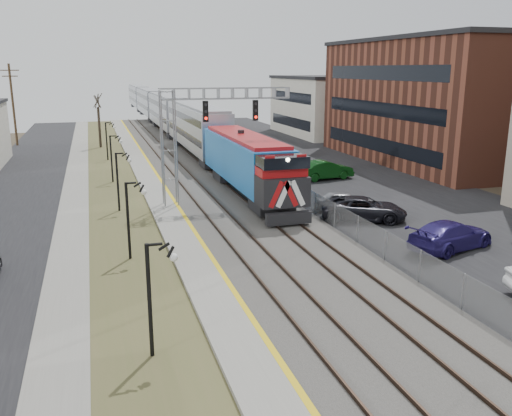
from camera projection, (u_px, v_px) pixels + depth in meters
name	position (u px, v px, depth m)	size (l,w,h in m)	color
street_west	(13.00, 196.00, 41.09)	(7.00, 120.00, 0.04)	black
sidewalk	(75.00, 192.00, 42.34)	(2.00, 120.00, 0.08)	gray
grass_median	(115.00, 190.00, 43.18)	(4.00, 120.00, 0.06)	#4D4F2A
platform	(153.00, 186.00, 44.00)	(2.00, 120.00, 0.24)	gray
ballast_bed	(213.00, 183.00, 45.41)	(8.00, 120.00, 0.20)	#595651
parking_lot	(343.00, 176.00, 48.79)	(16.00, 120.00, 0.04)	black
platform_edge	(163.00, 184.00, 44.22)	(0.24, 120.00, 0.01)	gold
track_near	(189.00, 182.00, 44.80)	(1.58, 120.00, 0.15)	#2D2119
track_far	(230.00, 180.00, 45.79)	(1.58, 120.00, 0.15)	#2D2119
train	(164.00, 112.00, 83.65)	(3.00, 108.65, 5.33)	blue
signal_gantry	(193.00, 126.00, 36.76)	(9.00, 1.07, 8.15)	gray
lampposts	(128.00, 220.00, 27.20)	(0.14, 62.14, 4.00)	black
fence	(260.00, 172.00, 46.41)	(0.04, 120.00, 1.60)	gray
buildings_east	(510.00, 105.00, 47.60)	(16.00, 76.00, 15.00)	#A69886
bare_trees	(0.00, 154.00, 43.72)	(12.30, 42.30, 5.95)	#382D23
car_lot_c	(364.00, 209.00, 34.30)	(2.47, 5.35, 1.49)	black
car_lot_d	(451.00, 236.00, 28.75)	(2.16, 5.32, 1.54)	navy
car_lot_e	(344.00, 202.00, 36.60)	(1.58, 3.92, 1.33)	gray
car_lot_f	(325.00, 170.00, 47.01)	(1.73, 4.97, 1.64)	#0B3B10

